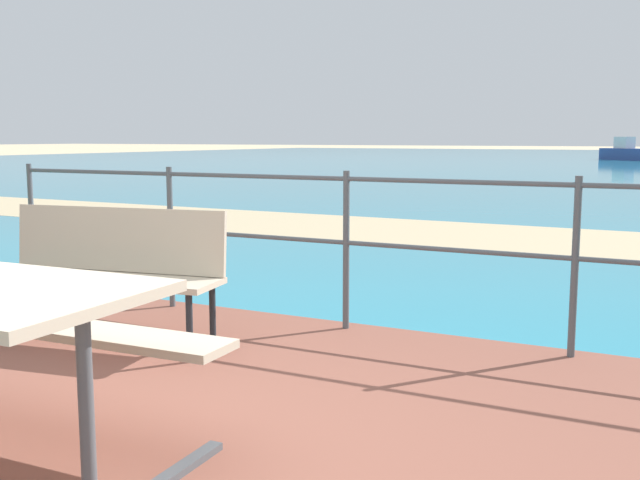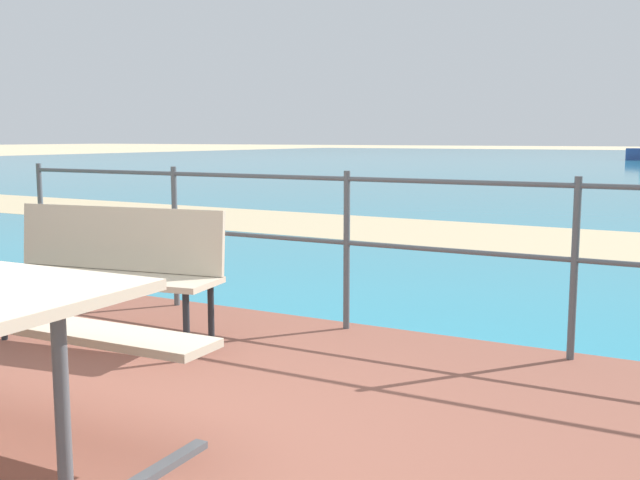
% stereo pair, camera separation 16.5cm
% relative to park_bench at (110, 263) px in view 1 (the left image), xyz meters
% --- Properties ---
extents(patio_paving, '(6.40, 5.20, 0.06)m').
position_rel_park_bench_xyz_m(patio_paving, '(1.17, -1.46, -0.54)').
color(patio_paving, brown).
rests_on(patio_paving, ground).
extents(beach_strip, '(54.06, 4.27, 0.01)m').
position_rel_park_bench_xyz_m(beach_strip, '(1.17, 6.59, -0.56)').
color(beach_strip, tan).
rests_on(beach_strip, ground).
extents(park_bench, '(1.54, 0.64, 0.85)m').
position_rel_park_bench_xyz_m(park_bench, '(0.00, 0.00, 0.00)').
color(park_bench, '#BCAD93').
rests_on(park_bench, patio_paving).
extents(railing_fence, '(5.94, 0.04, 1.07)m').
position_rel_park_bench_xyz_m(railing_fence, '(1.17, 0.99, 0.17)').
color(railing_fence, '#4C5156').
rests_on(railing_fence, patio_paving).
extents(boat_near, '(3.66, 3.66, 1.39)m').
position_rel_park_bench_xyz_m(boat_near, '(-0.56, 44.81, -0.11)').
color(boat_near, '#2D478C').
rests_on(boat_near, sea_water).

